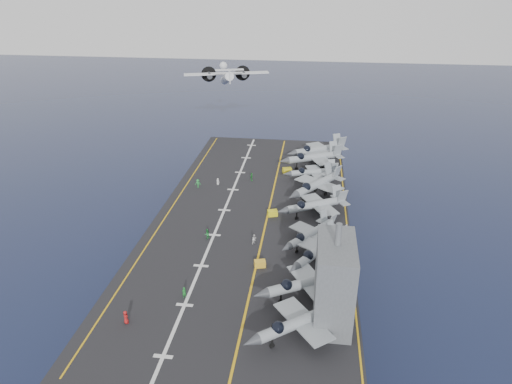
# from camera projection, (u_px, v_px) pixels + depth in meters

# --- Properties ---
(ground) EXTENTS (500.00, 500.00, 0.00)m
(ground) POSITION_uv_depth(u_px,v_px,m) (254.00, 255.00, 96.67)
(ground) COLOR #142135
(ground) RESTS_ON ground
(hull) EXTENTS (36.00, 90.00, 10.00)m
(hull) POSITION_uv_depth(u_px,v_px,m) (254.00, 235.00, 94.54)
(hull) COLOR #56595E
(hull) RESTS_ON ground
(flight_deck) EXTENTS (38.00, 92.00, 0.40)m
(flight_deck) POSITION_uv_depth(u_px,v_px,m) (253.00, 213.00, 92.32)
(flight_deck) COLOR black
(flight_deck) RESTS_ON hull
(foul_line) EXTENTS (0.35, 90.00, 0.02)m
(foul_line) POSITION_uv_depth(u_px,v_px,m) (268.00, 213.00, 91.87)
(foul_line) COLOR gold
(foul_line) RESTS_ON flight_deck
(landing_centerline) EXTENTS (0.50, 90.00, 0.02)m
(landing_centerline) POSITION_uv_depth(u_px,v_px,m) (224.00, 210.00, 92.93)
(landing_centerline) COLOR silver
(landing_centerline) RESTS_ON flight_deck
(deck_edge_port) EXTENTS (0.25, 90.00, 0.02)m
(deck_edge_port) POSITION_uv_depth(u_px,v_px,m) (172.00, 207.00, 94.22)
(deck_edge_port) COLOR gold
(deck_edge_port) RESTS_ON flight_deck
(deck_edge_stbd) EXTENTS (0.25, 90.00, 0.02)m
(deck_edge_stbd) POSITION_uv_depth(u_px,v_px,m) (346.00, 218.00, 90.06)
(deck_edge_stbd) COLOR gold
(deck_edge_stbd) RESTS_ON flight_deck
(island_superstructure) EXTENTS (5.00, 10.00, 15.00)m
(island_superstructure) POSITION_uv_depth(u_px,v_px,m) (335.00, 273.00, 60.37)
(island_superstructure) COLOR #56595E
(island_superstructure) RESTS_ON flight_deck
(fighter_jet_0) EXTENTS (17.21, 16.32, 4.98)m
(fighter_jet_0) POSITION_uv_depth(u_px,v_px,m) (298.00, 321.00, 59.24)
(fighter_jet_0) COLOR #91999F
(fighter_jet_0) RESTS_ON flight_deck
(fighter_jet_1) EXTENTS (17.82, 15.91, 5.16)m
(fighter_jet_1) POSITION_uv_depth(u_px,v_px,m) (307.00, 282.00, 66.75)
(fighter_jet_1) COLOR gray
(fighter_jet_1) RESTS_ON flight_deck
(fighter_jet_2) EXTENTS (16.06, 17.52, 5.06)m
(fighter_jet_2) POSITION_uv_depth(u_px,v_px,m) (319.00, 249.00, 74.91)
(fighter_jet_2) COLOR #90989F
(fighter_jet_2) RESTS_ON flight_deck
(fighter_jet_3) EXTENTS (15.30, 16.13, 4.67)m
(fighter_jet_3) POSITION_uv_depth(u_px,v_px,m) (311.00, 233.00, 80.00)
(fighter_jet_3) COLOR #A0AAB0
(fighter_jet_3) RESTS_ON flight_deck
(fighter_jet_4) EXTENTS (17.73, 15.85, 5.14)m
(fighter_jet_4) POSITION_uv_depth(u_px,v_px,m) (316.00, 204.00, 89.76)
(fighter_jet_4) COLOR #8F959F
(fighter_jet_4) RESTS_ON flight_deck
(fighter_jet_5) EXTENTS (18.28, 19.43, 5.62)m
(fighter_jet_5) POSITION_uv_depth(u_px,v_px,m) (317.00, 184.00, 97.94)
(fighter_jet_5) COLOR #8C949C
(fighter_jet_5) RESTS_ON flight_deck
(fighter_jet_6) EXTENTS (14.89, 12.12, 4.47)m
(fighter_jet_6) POSITION_uv_depth(u_px,v_px,m) (313.00, 171.00, 105.70)
(fighter_jet_6) COLOR gray
(fighter_jet_6) RESTS_ON flight_deck
(fighter_jet_7) EXTENTS (19.55, 17.08, 5.69)m
(fighter_jet_7) POSITION_uv_depth(u_px,v_px,m) (314.00, 157.00, 112.75)
(fighter_jet_7) COLOR #9EA4AF
(fighter_jet_7) RESTS_ON flight_deck
(fighter_jet_8) EXTENTS (19.78, 17.78, 5.72)m
(fighter_jet_8) POSITION_uv_depth(u_px,v_px,m) (319.00, 149.00, 117.87)
(fighter_jet_8) COLOR gray
(fighter_jet_8) RESTS_ON flight_deck
(tow_cart_a) EXTENTS (2.07, 1.61, 1.10)m
(tow_cart_a) POSITION_uv_depth(u_px,v_px,m) (260.00, 264.00, 74.62)
(tow_cart_a) COLOR gold
(tow_cart_a) RESTS_ON flight_deck
(tow_cart_b) EXTENTS (2.23, 1.80, 1.16)m
(tow_cart_b) POSITION_uv_depth(u_px,v_px,m) (273.00, 213.00, 90.58)
(tow_cart_b) COLOR yellow
(tow_cart_b) RESTS_ON flight_deck
(tow_cart_c) EXTENTS (2.43, 1.96, 1.26)m
(tow_cart_c) POSITION_uv_depth(u_px,v_px,m) (287.00, 170.00, 110.40)
(tow_cart_c) COLOR yellow
(tow_cart_c) RESTS_ON flight_deck
(crew_0) EXTENTS (1.32, 1.42, 1.97)m
(crew_0) POSITION_uv_depth(u_px,v_px,m) (126.00, 317.00, 62.23)
(crew_0) COLOR #B21919
(crew_0) RESTS_ON flight_deck
(crew_2) EXTENTS (1.33, 1.40, 1.95)m
(crew_2) POSITION_uv_depth(u_px,v_px,m) (207.00, 234.00, 82.43)
(crew_2) COLOR green
(crew_2) RESTS_ON flight_deck
(crew_3) EXTENTS (1.32, 1.01, 1.99)m
(crew_3) POSITION_uv_depth(u_px,v_px,m) (198.00, 184.00, 102.53)
(crew_3) COLOR green
(crew_3) RESTS_ON flight_deck
(crew_4) EXTENTS (1.00, 1.31, 1.97)m
(crew_4) POSITION_uv_depth(u_px,v_px,m) (252.00, 177.00, 106.06)
(crew_4) COLOR #268C33
(crew_4) RESTS_ON flight_deck
(crew_5) EXTENTS (1.10, 0.90, 1.59)m
(crew_5) POSITION_uv_depth(u_px,v_px,m) (218.00, 182.00, 104.02)
(crew_5) COLOR silver
(crew_5) RESTS_ON flight_deck
(crew_6) EXTENTS (1.22, 1.27, 1.77)m
(crew_6) POSITION_uv_depth(u_px,v_px,m) (184.00, 292.00, 67.30)
(crew_6) COLOR #197B28
(crew_6) RESTS_ON flight_deck
(crew_7) EXTENTS (1.27, 1.37, 1.90)m
(crew_7) POSITION_uv_depth(u_px,v_px,m) (254.00, 239.00, 80.81)
(crew_7) COLOR silver
(crew_7) RESTS_ON flight_deck
(transport_plane) EXTENTS (28.82, 23.55, 5.89)m
(transport_plane) POSITION_uv_depth(u_px,v_px,m) (227.00, 78.00, 134.66)
(transport_plane) COLOR silver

